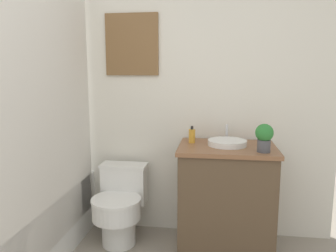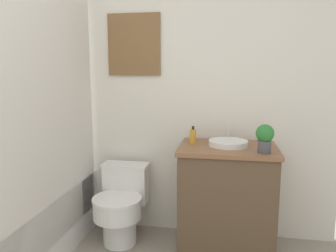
% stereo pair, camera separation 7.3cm
% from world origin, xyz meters
% --- Properties ---
extents(wall_back, '(3.07, 0.07, 2.50)m').
position_xyz_m(wall_back, '(-0.00, 2.05, 1.25)').
color(wall_back, silver).
rests_on(wall_back, ground_plane).
extents(shower_area, '(0.60, 1.39, 1.98)m').
position_xyz_m(shower_area, '(-0.72, 1.33, 0.30)').
color(shower_area, white).
rests_on(shower_area, ground_plane).
extents(toilet, '(0.38, 0.51, 0.60)m').
position_xyz_m(toilet, '(-0.14, 1.76, 0.30)').
color(toilet, white).
rests_on(toilet, ground_plane).
extents(vanity, '(0.70, 0.52, 0.81)m').
position_xyz_m(vanity, '(0.68, 1.75, 0.40)').
color(vanity, brown).
rests_on(vanity, ground_plane).
extents(sink, '(0.28, 0.32, 0.13)m').
position_xyz_m(sink, '(0.68, 1.78, 0.83)').
color(sink, white).
rests_on(sink, vanity).
extents(soap_bottle, '(0.05, 0.05, 0.13)m').
position_xyz_m(soap_bottle, '(0.42, 1.83, 0.86)').
color(soap_bottle, gold).
rests_on(soap_bottle, vanity).
extents(potted_plant, '(0.12, 0.12, 0.19)m').
position_xyz_m(potted_plant, '(0.92, 1.60, 0.91)').
color(potted_plant, '#4C4C51').
rests_on(potted_plant, vanity).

